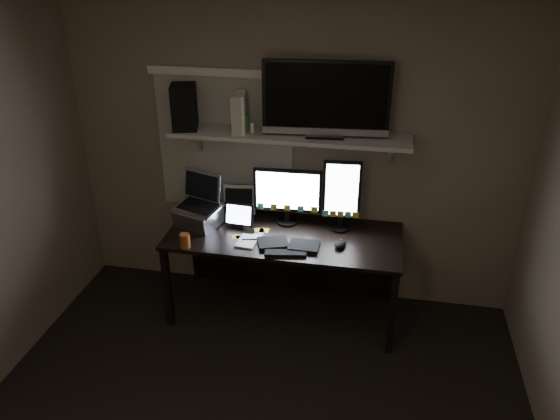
% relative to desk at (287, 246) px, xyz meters
% --- Properties ---
extents(ceiling, '(3.60, 3.60, 0.00)m').
position_rel_desk_xyz_m(ceiling, '(0.00, -1.55, 1.95)').
color(ceiling, silver).
rests_on(ceiling, back_wall).
extents(back_wall, '(3.60, 0.00, 3.60)m').
position_rel_desk_xyz_m(back_wall, '(0.00, 0.25, 0.70)').
color(back_wall, '#685C4A').
rests_on(back_wall, floor).
extents(window_blinds, '(1.10, 0.02, 1.10)m').
position_rel_desk_xyz_m(window_blinds, '(-0.55, 0.24, 0.75)').
color(window_blinds, '#B7B5A4').
rests_on(window_blinds, back_wall).
extents(desk, '(1.80, 0.75, 0.73)m').
position_rel_desk_xyz_m(desk, '(0.00, 0.00, 0.00)').
color(desk, black).
rests_on(desk, floor).
extents(wall_shelf, '(1.80, 0.35, 0.03)m').
position_rel_desk_xyz_m(wall_shelf, '(0.00, 0.08, 0.91)').
color(wall_shelf, '#AFAFAA').
rests_on(wall_shelf, back_wall).
extents(monitor_landscape, '(0.54, 0.08, 0.47)m').
position_rel_desk_xyz_m(monitor_landscape, '(-0.01, 0.07, 0.41)').
color(monitor_landscape, black).
rests_on(monitor_landscape, desk).
extents(monitor_portrait, '(0.29, 0.08, 0.58)m').
position_rel_desk_xyz_m(monitor_portrait, '(0.41, 0.05, 0.47)').
color(monitor_portrait, black).
rests_on(monitor_portrait, desk).
extents(keyboard, '(0.49, 0.26, 0.03)m').
position_rel_desk_xyz_m(keyboard, '(0.06, -0.29, 0.19)').
color(keyboard, black).
rests_on(keyboard, desk).
extents(mouse, '(0.11, 0.14, 0.04)m').
position_rel_desk_xyz_m(mouse, '(0.44, -0.23, 0.20)').
color(mouse, black).
rests_on(mouse, desk).
extents(notepad, '(0.16, 0.21, 0.01)m').
position_rel_desk_xyz_m(notepad, '(-0.25, -0.29, 0.18)').
color(notepad, silver).
rests_on(notepad, desk).
extents(tablet, '(0.25, 0.12, 0.21)m').
position_rel_desk_xyz_m(tablet, '(-0.37, -0.07, 0.28)').
color(tablet, black).
rests_on(tablet, desk).
extents(file_sorter, '(0.22, 0.12, 0.27)m').
position_rel_desk_xyz_m(file_sorter, '(-0.41, 0.12, 0.31)').
color(file_sorter, black).
rests_on(file_sorter, desk).
extents(laptop, '(0.43, 0.39, 0.40)m').
position_rel_desk_xyz_m(laptop, '(-0.70, -0.10, 0.38)').
color(laptop, '#AAA9AE').
rests_on(laptop, desk).
extents(cup, '(0.08, 0.08, 0.11)m').
position_rel_desk_xyz_m(cup, '(-0.68, -0.45, 0.23)').
color(cup, '#94451B').
rests_on(cup, desk).
extents(sticky_notes, '(0.35, 0.28, 0.00)m').
position_rel_desk_xyz_m(sticky_notes, '(-0.22, -0.18, 0.18)').
color(sticky_notes, gold).
rests_on(sticky_notes, desk).
extents(tv, '(0.92, 0.24, 0.55)m').
position_rel_desk_xyz_m(tv, '(0.26, 0.07, 1.20)').
color(tv, black).
rests_on(tv, wall_shelf).
extents(game_console, '(0.12, 0.25, 0.29)m').
position_rel_desk_xyz_m(game_console, '(-0.37, 0.07, 1.07)').
color(game_console, beige).
rests_on(game_console, wall_shelf).
extents(speaker, '(0.24, 0.26, 0.33)m').
position_rel_desk_xyz_m(speaker, '(-0.80, 0.05, 1.09)').
color(speaker, black).
rests_on(speaker, wall_shelf).
extents(bottles, '(0.20, 0.06, 0.13)m').
position_rel_desk_xyz_m(bottles, '(-0.35, 0.04, 0.99)').
color(bottles, '#A50F0C').
rests_on(bottles, wall_shelf).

